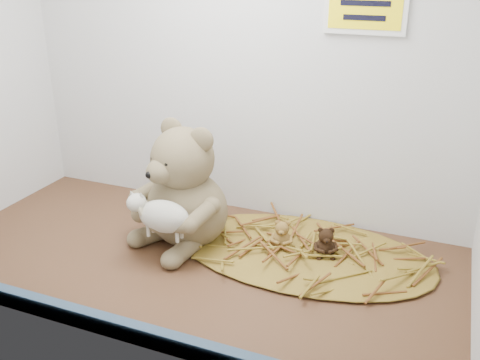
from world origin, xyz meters
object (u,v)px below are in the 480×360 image
at_px(toy_lamb, 164,216).
at_px(mini_teddy_tan, 282,233).
at_px(mini_teddy_brown, 326,241).
at_px(main_teddy, 186,184).

relative_size(toy_lamb, mini_teddy_tan, 2.33).
height_order(toy_lamb, mini_teddy_brown, toy_lamb).
xyz_separation_m(toy_lamb, mini_teddy_tan, (0.23, 0.15, -0.07)).
distance_m(main_teddy, mini_teddy_brown, 0.35).
relative_size(main_teddy, mini_teddy_tan, 4.45).
relative_size(main_teddy, toy_lamb, 1.91).
distance_m(toy_lamb, mini_teddy_brown, 0.37).
bearing_deg(toy_lamb, mini_teddy_brown, 24.71).
bearing_deg(mini_teddy_brown, main_teddy, 167.40).
height_order(toy_lamb, mini_teddy_tan, toy_lamb).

